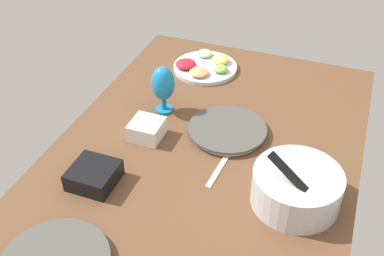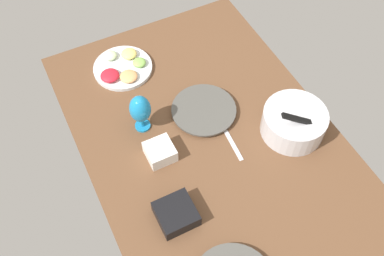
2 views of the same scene
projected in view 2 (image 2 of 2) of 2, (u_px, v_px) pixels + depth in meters
The scene contains 8 objects.
ground_plane at pixel (212, 145), 187.67cm from camera, with size 160.00×104.00×4.00cm, color brown.
dinner_plate_left at pixel (204, 111), 194.05cm from camera, with size 28.76×28.76×2.57cm.
mixing_bowl at pixel (294, 122), 184.49cm from camera, with size 27.07×27.07×18.44cm.
fruit_platter at pixel (123, 67), 208.34cm from camera, with size 28.05×28.05×4.88cm.
hurricane_glass_blue at pixel (140, 110), 181.11cm from camera, with size 9.09×9.09×19.28cm.
square_bowl_white at pixel (160, 151), 179.25cm from camera, with size 11.22×11.22×6.40cm.
square_bowl_black at pixel (176, 213), 163.78cm from camera, with size 14.27×14.27×6.11cm.
fork_by_left_plate at pixel (232, 143), 185.39cm from camera, with size 18.00×1.80×0.60cm, color silver.
Camera 2 is at (87.07, -53.00, 155.97)cm, focal length 41.02 mm.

